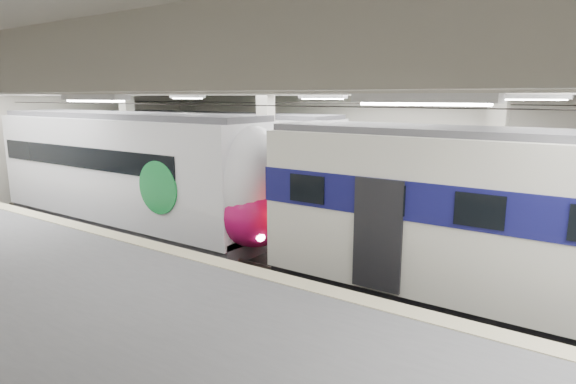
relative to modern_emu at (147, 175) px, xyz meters
The scene contains 4 objects.
station_hall 6.50m from the modern_emu, 15.73° to the right, with size 36.00×24.00×5.75m.
modern_emu is the anchor object (origin of this frame).
older_rer 12.83m from the modern_emu, ahead, with size 12.85×2.84×4.27m.
far_train 5.80m from the modern_emu, 108.49° to the left, with size 13.24×3.30×4.23m.
Camera 1 is at (7.81, -11.24, 4.97)m, focal length 30.00 mm.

